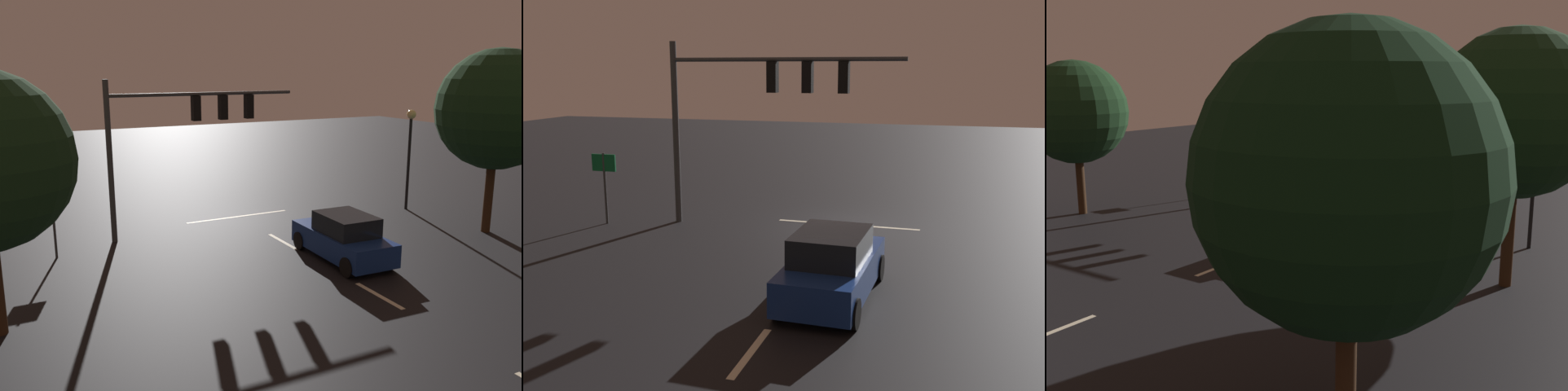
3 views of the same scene
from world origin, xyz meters
The scene contains 7 objects.
ground_plane centered at (0.00, 0.00, 0.00)m, with size 80.00×80.00×0.00m, color black.
traffic_signal_assembly centered at (2.98, 0.95, 4.54)m, with size 8.01×0.47×6.31m.
lane_dash_far centered at (0.00, 4.00, 0.00)m, with size 2.20×0.16×0.01m, color beige.
lane_dash_mid centered at (0.00, 10.00, 0.00)m, with size 2.20×0.16×0.01m, color beige.
stop_bar centered at (0.00, -0.23, 0.00)m, with size 5.00×0.16×0.01m, color beige.
car_approaching centered at (-0.92, 6.78, 0.80)m, with size 2.01×4.41×1.70m.
route_sign centered at (8.24, 1.96, 1.83)m, with size 0.90×0.09×2.53m.
Camera 2 is at (-3.72, 20.32, 5.43)m, focal length 41.95 mm.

